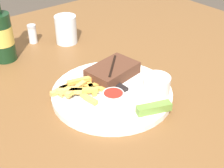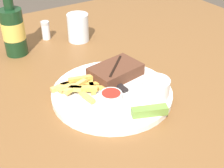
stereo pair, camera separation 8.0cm
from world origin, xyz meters
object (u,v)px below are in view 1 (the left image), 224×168
(pickle_spear, at_px, (154,108))
(drinking_glass, at_px, (66,29))
(beer_bottle, at_px, (1,34))
(salt_shaker, at_px, (32,34))
(coleslaw_cup, at_px, (156,85))
(dipping_sauce_cup, at_px, (113,96))
(knife_utensil, at_px, (110,80))
(fork_utensil, at_px, (82,98))
(steak_portion, at_px, (113,71))
(dinner_plate, at_px, (112,93))

(pickle_spear, xyz_separation_m, drinking_glass, (0.06, 0.48, 0.02))
(beer_bottle, distance_m, salt_shaker, 0.15)
(coleslaw_cup, bearing_deg, pickle_spear, -138.59)
(coleslaw_cup, height_order, dipping_sauce_cup, coleslaw_cup)
(dipping_sauce_cup, height_order, drinking_glass, drinking_glass)
(knife_utensil, relative_size, beer_bottle, 0.69)
(knife_utensil, relative_size, drinking_glass, 1.73)
(dipping_sauce_cup, xyz_separation_m, fork_utensil, (-0.06, 0.06, -0.01))
(coleslaw_cup, bearing_deg, beer_bottle, 114.73)
(pickle_spear, bearing_deg, beer_bottle, 107.45)
(dipping_sauce_cup, distance_m, salt_shaker, 0.46)
(coleslaw_cup, distance_m, knife_utensil, 0.14)
(coleslaw_cup, distance_m, salt_shaker, 0.52)
(knife_utensil, bearing_deg, beer_bottle, 23.54)
(steak_portion, relative_size, coleslaw_cup, 2.13)
(dinner_plate, xyz_separation_m, coleslaw_cup, (0.07, -0.08, 0.04))
(steak_portion, height_order, fork_utensil, steak_portion)
(steak_portion, height_order, drinking_glass, drinking_glass)
(knife_utensil, relative_size, salt_shaker, 2.55)
(fork_utensil, distance_m, knife_utensil, 0.11)
(drinking_glass, height_order, salt_shaker, drinking_glass)
(drinking_glass, bearing_deg, salt_shaker, 142.04)
(dipping_sauce_cup, bearing_deg, dinner_plate, 55.28)
(fork_utensil, height_order, beer_bottle, beer_bottle)
(dipping_sauce_cup, distance_m, drinking_glass, 0.40)
(drinking_glass, bearing_deg, dipping_sauce_cup, -105.37)
(dipping_sauce_cup, height_order, knife_utensil, dipping_sauce_cup)
(dipping_sauce_cup, xyz_separation_m, beer_bottle, (-0.11, 0.41, 0.05))
(coleslaw_cup, height_order, drinking_glass, drinking_glass)
(steak_portion, distance_m, beer_bottle, 0.37)
(pickle_spear, bearing_deg, dipping_sauce_cup, 116.75)
(coleslaw_cup, relative_size, drinking_glass, 0.73)
(dipping_sauce_cup, bearing_deg, fork_utensil, 133.76)
(dinner_plate, relative_size, dipping_sauce_cup, 5.85)
(coleslaw_cup, xyz_separation_m, drinking_glass, (0.01, 0.44, -0.00))
(beer_bottle, bearing_deg, dipping_sauce_cup, -74.86)
(dipping_sauce_cup, relative_size, beer_bottle, 0.22)
(beer_bottle, bearing_deg, pickle_spear, -72.55)
(steak_portion, distance_m, knife_utensil, 0.03)
(knife_utensil, bearing_deg, drinking_glass, -12.70)
(pickle_spear, distance_m, salt_shaker, 0.56)
(dipping_sauce_cup, distance_m, fork_utensil, 0.08)
(salt_shaker, bearing_deg, dinner_plate, -88.53)
(fork_utensil, xyz_separation_m, knife_utensil, (0.10, 0.02, 0.00))
(steak_portion, height_order, salt_shaker, salt_shaker)
(salt_shaker, bearing_deg, steak_portion, -81.46)
(coleslaw_cup, relative_size, beer_bottle, 0.29)
(steak_portion, xyz_separation_m, fork_utensil, (-0.13, -0.03, -0.01))
(steak_portion, relative_size, beer_bottle, 0.62)
(steak_portion, bearing_deg, dipping_sauce_cup, -128.00)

